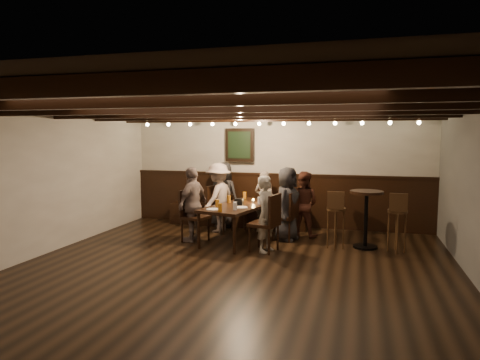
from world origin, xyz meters
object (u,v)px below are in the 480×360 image
(person_bench_right, at_px, (303,204))
(high_top_table, at_px, (366,211))
(chair_left_near, at_px, (220,218))
(person_right_far, at_px, (267,214))
(bar_stool_left, at_px, (336,227))
(person_bench_left, at_px, (223,195))
(person_bench_centre, at_px, (264,200))
(person_left_far, at_px, (193,204))
(chair_right_near, at_px, (285,225))
(bar_stool_right, at_px, (397,230))
(dining_table, at_px, (240,208))
(person_left_near, at_px, (218,198))
(person_right_near, at_px, (287,204))
(chair_left_far, at_px, (194,226))
(chair_right_far, at_px, (265,234))

(person_bench_right, xyz_separation_m, high_top_table, (1.17, -0.58, 0.03))
(chair_left_near, xyz_separation_m, person_right_far, (1.23, -1.20, 0.36))
(high_top_table, distance_m, bar_stool_left, 0.61)
(person_bench_left, xyz_separation_m, person_bench_centre, (0.91, -0.05, -0.08))
(chair_left_near, distance_m, person_left_far, 0.99)
(bar_stool_left, bearing_deg, chair_right_near, 158.26)
(bar_stool_left, relative_size, bar_stool_right, 1.00)
(dining_table, relative_size, person_bench_left, 1.40)
(person_bench_centre, relative_size, bar_stool_right, 1.21)
(chair_left_near, bearing_deg, bar_stool_right, 91.69)
(person_bench_right, bearing_deg, person_left_near, 15.26)
(person_bench_centre, bearing_deg, high_top_table, 168.06)
(person_left_near, relative_size, bar_stool_right, 1.38)
(person_right_near, height_order, person_right_far, person_right_near)
(person_left_far, height_order, bar_stool_right, person_left_far)
(person_left_near, relative_size, person_left_far, 1.01)
(chair_left_far, bearing_deg, person_bench_right, 129.80)
(person_right_far, bearing_deg, chair_left_far, 90.00)
(person_right_near, relative_size, bar_stool_left, 1.35)
(chair_left_far, height_order, bar_stool_right, bar_stool_right)
(chair_right_far, bearing_deg, person_right_far, -90.00)
(chair_right_near, xyz_separation_m, person_right_near, (0.03, -0.01, 0.41))
(chair_left_near, relative_size, person_bench_centre, 0.76)
(chair_left_near, xyz_separation_m, chair_right_far, (1.21, -1.20, 0.01))
(dining_table, xyz_separation_m, person_right_far, (0.63, -0.61, 0.02))
(chair_right_far, distance_m, person_bench_right, 1.40)
(person_left_far, bearing_deg, chair_right_far, 90.00)
(chair_right_near, distance_m, chair_right_far, 0.90)
(bar_stool_right, bearing_deg, chair_right_far, -164.73)
(chair_right_near, distance_m, person_bench_right, 0.60)
(person_bench_centre, height_order, person_right_far, person_right_far)
(chair_left_far, bearing_deg, chair_left_near, 179.97)
(person_left_near, height_order, person_right_near, person_left_near)
(person_right_far, bearing_deg, person_left_near, 59.04)
(person_bench_right, bearing_deg, chair_right_near, 68.12)
(chair_left_far, height_order, person_right_far, person_right_far)
(chair_right_near, xyz_separation_m, person_left_near, (-1.43, 0.33, 0.42))
(chair_right_far, xyz_separation_m, person_bench_right, (0.47, 1.28, 0.34))
(person_right_far, bearing_deg, person_bench_centre, 26.57)
(chair_right_near, height_order, person_bench_right, person_bench_right)
(person_left_near, distance_m, person_right_far, 1.75)
(chair_right_near, bearing_deg, person_right_near, -90.00)
(chair_left_far, height_order, person_right_near, person_right_near)
(chair_left_near, relative_size, chair_right_near, 1.02)
(person_bench_centre, relative_size, person_right_near, 0.90)
(chair_left_near, height_order, chair_left_far, chair_left_far)
(chair_left_far, xyz_separation_m, bar_stool_left, (2.55, 0.17, 0.09))
(person_bench_centre, bearing_deg, chair_left_near, 39.82)
(person_bench_centre, xyz_separation_m, high_top_table, (2.01, -0.93, 0.04))
(high_top_table, bearing_deg, person_left_near, 169.97)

